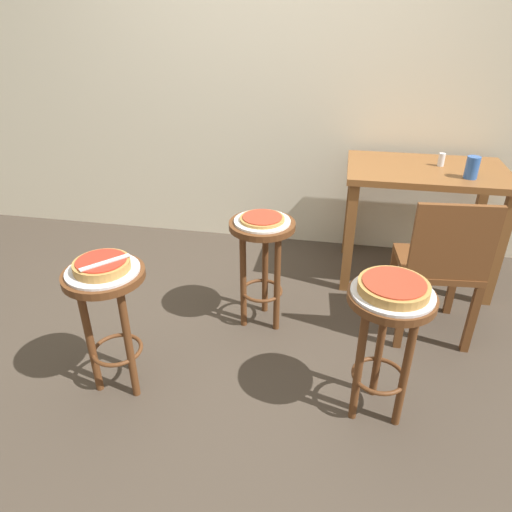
{
  "coord_description": "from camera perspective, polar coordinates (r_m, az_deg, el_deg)",
  "views": [
    {
      "loc": [
        0.5,
        -1.74,
        1.66
      ],
      "look_at": [
        0.13,
        0.21,
        0.58
      ],
      "focal_mm": 32.36,
      "sensor_mm": 36.0,
      "label": 1
    }
  ],
  "objects": [
    {
      "name": "back_wall",
      "position": [
        3.43,
        2.66,
        25.76
      ],
      "size": [
        6.0,
        0.1,
        3.0
      ],
      "primitive_type": "cube",
      "color": "beige",
      "rests_on": "ground_plane"
    },
    {
      "name": "serving_plate_leftside",
      "position": [
        2.47,
        0.77,
        4.33
      ],
      "size": [
        0.3,
        0.3,
        0.01
      ],
      "primitive_type": "cylinder",
      "color": "white",
      "rests_on": "stool_leftside"
    },
    {
      "name": "pizza_middle",
      "position": [
        1.92,
        16.65,
        -3.67
      ],
      "size": [
        0.28,
        0.28,
        0.05
      ],
      "color": "#B78442",
      "rests_on": "serving_plate_middle"
    },
    {
      "name": "stool_middle",
      "position": [
        2.03,
        15.83,
        -8.65
      ],
      "size": [
        0.36,
        0.36,
        0.65
      ],
      "color": "#5B3319",
      "rests_on": "ground_plane"
    },
    {
      "name": "stool_foreground",
      "position": [
        2.2,
        -17.7,
        -5.76
      ],
      "size": [
        0.36,
        0.36,
        0.65
      ],
      "color": "#5B3319",
      "rests_on": "ground_plane"
    },
    {
      "name": "condiment_shaker",
      "position": [
        3.17,
        21.94,
        10.99
      ],
      "size": [
        0.04,
        0.04,
        0.08
      ],
      "primitive_type": "cylinder",
      "color": "white",
      "rests_on": "dining_table"
    },
    {
      "name": "pizza_server_knife",
      "position": [
        2.05,
        -18.15,
        -0.75
      ],
      "size": [
        0.16,
        0.18,
        0.01
      ],
      "primitive_type": "cube",
      "rotation": [
        0.0,
        0.0,
        0.85
      ],
      "color": "silver",
      "rests_on": "pizza_foreground"
    },
    {
      "name": "stool_leftside",
      "position": [
        2.55,
        0.75,
        0.63
      ],
      "size": [
        0.36,
        0.36,
        0.65
      ],
      "color": "#5B3319",
      "rests_on": "ground_plane"
    },
    {
      "name": "wooden_chair",
      "position": [
        2.62,
        21.85,
        -0.97
      ],
      "size": [
        0.43,
        0.43,
        0.85
      ],
      "color": "brown",
      "rests_on": "ground_plane"
    },
    {
      "name": "serving_plate_foreground",
      "position": [
        2.11,
        -18.41,
        -1.72
      ],
      "size": [
        0.32,
        0.32,
        0.01
      ],
      "primitive_type": "cylinder",
      "color": "silver",
      "rests_on": "stool_foreground"
    },
    {
      "name": "ground_plane",
      "position": [
        2.46,
        -4.01,
        -14.09
      ],
      "size": [
        6.0,
        6.0,
        0.0
      ],
      "primitive_type": "plane",
      "color": "#42382D"
    },
    {
      "name": "cup_near_edge",
      "position": [
        3.0,
        25.15,
        9.87
      ],
      "size": [
        0.08,
        0.08,
        0.13
      ],
      "primitive_type": "cylinder",
      "color": "#3360B2",
      "rests_on": "dining_table"
    },
    {
      "name": "pizza_foreground",
      "position": [
        2.1,
        -18.52,
        -1.04
      ],
      "size": [
        0.24,
        0.24,
        0.05
      ],
      "color": "#B78442",
      "rests_on": "serving_plate_foreground"
    },
    {
      "name": "dining_table",
      "position": [
        3.16,
        20.05,
        7.86
      ],
      "size": [
        0.98,
        0.64,
        0.78
      ],
      "color": "brown",
      "rests_on": "ground_plane"
    },
    {
      "name": "pizza_leftside",
      "position": [
        2.46,
        0.78,
        4.67
      ],
      "size": [
        0.24,
        0.24,
        0.02
      ],
      "color": "#B78442",
      "rests_on": "serving_plate_leftside"
    },
    {
      "name": "serving_plate_middle",
      "position": [
        1.93,
        16.53,
        -4.38
      ],
      "size": [
        0.34,
        0.34,
        0.01
      ],
      "primitive_type": "cylinder",
      "color": "silver",
      "rests_on": "stool_middle"
    }
  ]
}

